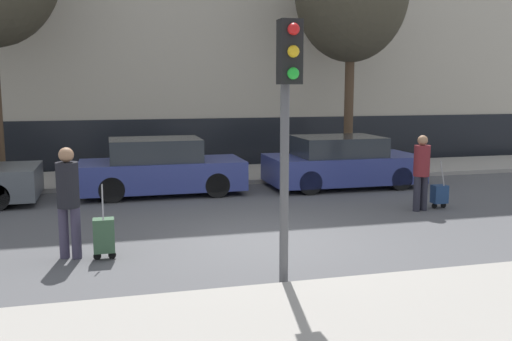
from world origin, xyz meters
The scene contains 10 objects.
ground_plane centered at (0.00, 0.00, 0.00)m, with size 80.00×80.00×0.00m, color #4C4C4F.
sidewalk_near centered at (0.00, -3.75, 0.06)m, with size 28.00×2.50×0.12m.
sidewalk_far centered at (0.00, 7.00, 0.06)m, with size 28.00×3.00×0.12m.
parked_car_1 centered at (-1.32, 4.70, 0.65)m, with size 3.97×1.72×1.39m.
parked_car_2 centered at (3.43, 4.55, 0.64)m, with size 4.00×1.92×1.35m.
pedestrian_left centered at (-3.18, -0.28, 0.99)m, with size 0.34×0.34×1.74m.
trolley_left centered at (-2.67, -0.48, 0.38)m, with size 0.34×0.29×1.19m.
pedestrian_right centered at (3.90, 1.38, 0.92)m, with size 0.35×0.34×1.63m.
trolley_right centered at (4.44, 1.49, 0.32)m, with size 0.34×0.29×1.06m.
traffic_light centered at (-0.31, -2.36, 2.50)m, with size 0.28×0.47×3.49m.
Camera 1 is at (-2.56, -9.35, 2.68)m, focal length 40.00 mm.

